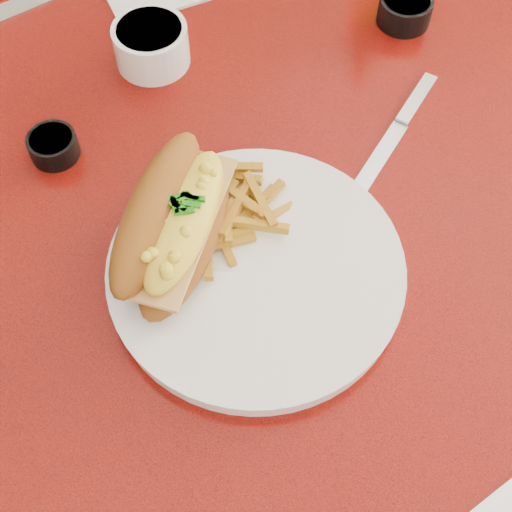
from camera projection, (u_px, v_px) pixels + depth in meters
ground at (285, 395)px, 1.45m from camera, size 8.00×8.00×0.00m
diner_table at (301, 230)px, 0.93m from camera, size 1.23×0.83×0.77m
booth_bench_far at (73, 55)px, 1.55m from camera, size 1.20×0.51×0.90m
dinner_plate at (256, 271)px, 0.70m from camera, size 0.38×0.38×0.02m
mac_hoagie at (175, 222)px, 0.67m from camera, size 0.21×0.19×0.09m
fries_pile at (213, 209)px, 0.71m from camera, size 0.12×0.11×0.03m
fork at (227, 197)px, 0.73m from camera, size 0.02×0.16×0.00m
gravy_ramekin at (151, 44)px, 0.84m from camera, size 0.10×0.10×0.05m
sauce_cup_left at (53, 145)px, 0.77m from camera, size 0.06×0.06×0.03m
sauce_cup_right at (405, 9)px, 0.88m from camera, size 0.08×0.08×0.03m
knife at (397, 130)px, 0.80m from camera, size 0.21×0.11×0.01m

